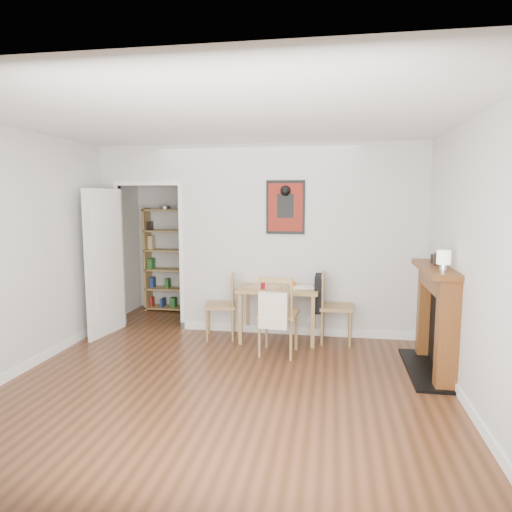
% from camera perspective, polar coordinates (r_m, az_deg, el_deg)
% --- Properties ---
extents(ground, '(5.20, 5.20, 0.00)m').
position_cam_1_polar(ground, '(5.24, -2.50, -13.71)').
color(ground, brown).
rests_on(ground, ground).
extents(room_shell, '(5.20, 5.20, 5.20)m').
position_cam_1_polar(room_shell, '(6.22, 0.92, 1.95)').
color(room_shell, '#BBBBB9').
rests_on(room_shell, ground).
extents(dining_table, '(1.04, 0.66, 0.71)m').
position_cam_1_polar(dining_table, '(6.03, 2.86, -4.72)').
color(dining_table, '#A2874B').
rests_on(dining_table, ground).
extents(chair_left, '(0.51, 0.51, 0.87)m').
position_cam_1_polar(chair_left, '(6.16, -4.47, -6.26)').
color(chair_left, '#A27A4B').
rests_on(chair_left, ground).
extents(chair_right, '(0.52, 0.46, 0.91)m').
position_cam_1_polar(chair_right, '(6.04, 9.83, -6.25)').
color(chair_right, '#A27A4B').
rests_on(chair_right, ground).
extents(chair_front, '(0.53, 0.59, 0.97)m').
position_cam_1_polar(chair_front, '(5.50, 2.78, -7.30)').
color(chair_front, '#A27A4B').
rests_on(chair_front, ground).
extents(bookshelf, '(0.72, 0.29, 1.71)m').
position_cam_1_polar(bookshelf, '(7.75, -11.08, -0.50)').
color(bookshelf, '#A2874B').
rests_on(bookshelf, ground).
extents(fireplace, '(0.45, 1.25, 1.16)m').
position_cam_1_polar(fireplace, '(5.31, 21.70, -6.99)').
color(fireplace, brown).
rests_on(fireplace, ground).
extents(red_glass, '(0.07, 0.07, 0.08)m').
position_cam_1_polar(red_glass, '(5.90, 0.83, -3.73)').
color(red_glass, maroon).
rests_on(red_glass, dining_table).
extents(orange_fruit, '(0.08, 0.08, 0.08)m').
position_cam_1_polar(orange_fruit, '(6.06, 4.66, -3.49)').
color(orange_fruit, '#E7510C').
rests_on(orange_fruit, dining_table).
extents(placemat, '(0.49, 0.42, 0.00)m').
position_cam_1_polar(placemat, '(6.05, 1.18, -3.83)').
color(placemat, '#C2B3A0').
rests_on(placemat, dining_table).
extents(notebook, '(0.34, 0.28, 0.02)m').
position_cam_1_polar(notebook, '(6.02, 5.78, -3.88)').
color(notebook, white).
rests_on(notebook, dining_table).
extents(mantel_lamp, '(0.13, 0.13, 0.21)m').
position_cam_1_polar(mantel_lamp, '(4.80, 22.40, -0.30)').
color(mantel_lamp, silver).
rests_on(mantel_lamp, fireplace).
extents(ceramic_jar_a, '(0.11, 0.11, 0.13)m').
position_cam_1_polar(ceramic_jar_a, '(5.26, 21.92, -0.37)').
color(ceramic_jar_a, black).
rests_on(ceramic_jar_a, fireplace).
extents(ceramic_jar_b, '(0.08, 0.08, 0.10)m').
position_cam_1_polar(ceramic_jar_b, '(5.44, 21.37, -0.28)').
color(ceramic_jar_b, black).
rests_on(ceramic_jar_b, fireplace).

